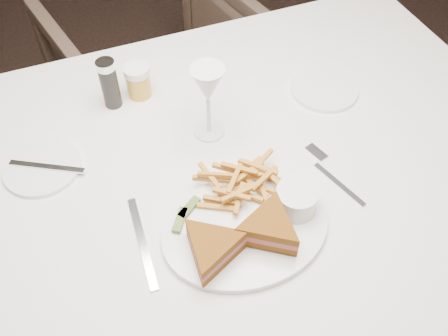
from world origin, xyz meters
TOP-DOWN VIEW (x-y plane):
  - ground at (0.00, 0.00)m, footprint 5.00×5.00m
  - table at (0.05, -0.35)m, footprint 1.45×0.98m
  - chair_far at (0.13, 0.47)m, footprint 0.80×0.76m
  - table_setting at (0.05, -0.42)m, footprint 0.82×0.60m

SIDE VIEW (x-z plane):
  - ground at x=0.00m, z-range 0.00..0.00m
  - chair_far at x=0.13m, z-range 0.00..0.69m
  - table at x=0.05m, z-range 0.00..0.75m
  - table_setting at x=0.05m, z-range 0.70..0.88m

